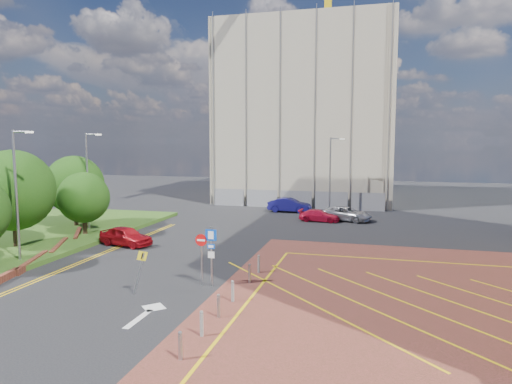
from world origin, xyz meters
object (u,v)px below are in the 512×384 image
at_px(tree_b, 13,190).
at_px(lamp_back, 331,172).
at_px(warning_sign, 140,267).
at_px(car_red_left, 126,236).
at_px(tree_c, 84,198).
at_px(lamp_left_far, 88,177).
at_px(lamp_left_near, 17,190).
at_px(sign_cluster, 208,250).
at_px(car_blue_back, 289,205).
at_px(tree_d, 75,185).
at_px(car_red_back, 319,216).
at_px(car_silver_back, 346,214).

relative_size(tree_b, lamp_back, 0.84).
distance_m(warning_sign, car_red_left, 11.50).
xyz_separation_m(lamp_back, car_red_left, (-12.94, -19.71, -3.66)).
height_order(tree_c, lamp_back, lamp_back).
bearing_deg(lamp_left_far, lamp_left_near, -78.69).
xyz_separation_m(sign_cluster, car_blue_back, (-0.47, 25.97, -1.20)).
relative_size(lamp_left_near, lamp_left_far, 1.00).
bearing_deg(tree_c, lamp_left_far, 114.71).
bearing_deg(tree_c, tree_d, 135.00).
bearing_deg(warning_sign, car_red_back, 75.41).
height_order(lamp_left_near, car_silver_back, lamp_left_near).
distance_m(sign_cluster, car_blue_back, 26.00).
distance_m(tree_b, car_silver_back, 28.39).
relative_size(tree_b, car_red_left, 1.63).
height_order(car_red_left, car_silver_back, car_red_left).
distance_m(car_blue_back, car_red_back, 6.24).
height_order(car_blue_back, car_red_back, car_blue_back).
relative_size(lamp_back, car_red_left, 1.93).
distance_m(car_red_left, car_silver_back, 21.04).
relative_size(tree_d, sign_cluster, 1.90).
bearing_deg(car_red_back, car_silver_back, -62.72).
relative_size(lamp_left_near, car_red_back, 2.08).
bearing_deg(lamp_left_near, car_red_left, 60.51).
height_order(lamp_back, car_silver_back, lamp_back).
xyz_separation_m(tree_b, lamp_left_near, (3.08, -3.00, 0.42)).
relative_size(sign_cluster, car_red_left, 0.77).
distance_m(lamp_back, car_silver_back, 6.46).
xyz_separation_m(tree_d, warning_sign, (14.08, -14.21, -2.44)).
bearing_deg(tree_b, lamp_back, 49.59).
bearing_deg(sign_cluster, warning_sign, -141.05).
height_order(tree_b, tree_c, tree_b).
bearing_deg(car_red_left, lamp_left_far, 69.42).
bearing_deg(lamp_back, car_red_back, -94.37).
bearing_deg(lamp_left_near, tree_b, 135.75).
height_order(tree_b, lamp_left_near, lamp_left_near).
relative_size(tree_b, warning_sign, 3.00).
bearing_deg(tree_d, lamp_back, 36.09).
xyz_separation_m(lamp_left_near, car_silver_back, (18.51, 21.09, -3.98)).
bearing_deg(tree_d, tree_c, -45.00).
xyz_separation_m(lamp_left_far, car_silver_back, (20.51, 11.09, -3.98)).
height_order(tree_d, car_blue_back, tree_d).
bearing_deg(car_red_back, lamp_left_far, 122.57).
relative_size(tree_d, lamp_left_far, 0.76).
xyz_separation_m(tree_d, sign_cluster, (16.80, -12.02, -1.92)).
relative_size(car_red_back, car_silver_back, 0.79).
xyz_separation_m(sign_cluster, car_red_left, (-9.16, 7.31, -1.25)).
distance_m(tree_c, lamp_back, 25.19).
distance_m(lamp_left_far, car_red_left, 7.77).
xyz_separation_m(tree_c, car_silver_back, (19.59, 13.09, -2.52)).
xyz_separation_m(tree_c, lamp_left_far, (-0.92, 2.00, 1.47)).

